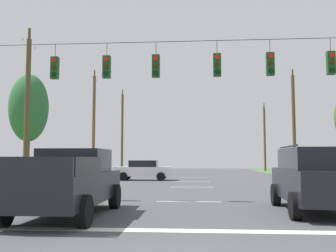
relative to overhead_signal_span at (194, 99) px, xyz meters
name	(u,v)px	position (x,y,z in m)	size (l,w,h in m)	color
stop_bar_stripe	(184,231)	(-0.20, -6.67, -4.09)	(15.28, 0.45, 0.01)	white
lane_dash_0	(189,202)	(-0.20, -0.67, -4.09)	(0.15, 2.50, 0.01)	white
lane_dash_1	(191,187)	(-0.20, 6.92, -4.09)	(0.15, 2.50, 0.01)	white
lane_dash_2	(192,182)	(-0.20, 12.19, -4.09)	(0.15, 2.50, 0.01)	white
lane_dash_3	(193,177)	(-0.20, 18.42, -4.09)	(0.15, 2.50, 0.01)	white
overhead_signal_span	(194,99)	(0.00, 0.00, 0.00)	(18.07, 0.31, 7.10)	brown
pickup_truck	(69,182)	(-3.61, -4.62, -3.13)	(2.33, 5.42, 1.95)	black
suv_black	(316,178)	(3.80, -3.36, -3.03)	(2.38, 4.88, 2.05)	black
distant_car_crossing_white	(143,170)	(-4.00, 13.88, -3.30)	(4.33, 2.07, 1.52)	silver
utility_pole_far_right	(294,124)	(9.44, 21.61, 0.90)	(0.32, 1.63, 10.30)	brown
utility_pole_near_left	(265,137)	(9.19, 36.06, 0.47)	(0.29, 1.82, 9.09)	brown
utility_pole_far_left	(27,109)	(-9.93, 6.21, 0.50)	(0.29, 1.80, 9.52)	brown
utility_pole_distant_right	(94,124)	(-9.99, 21.20, 0.98)	(0.30, 1.65, 10.44)	brown
utility_pole_distant_left	(122,130)	(-10.04, 35.94, 1.43)	(0.32, 1.93, 11.16)	brown
tree_roadside_far_right	(29,108)	(-11.83, 10.61, 1.16)	(2.75, 2.75, 7.70)	brown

